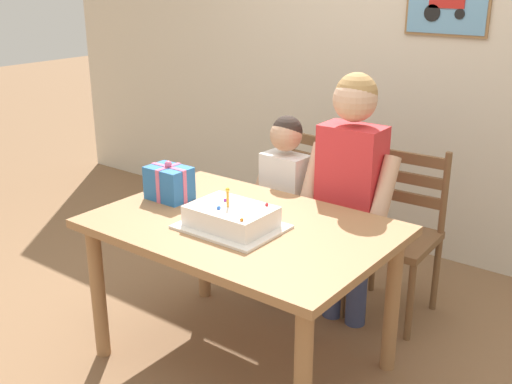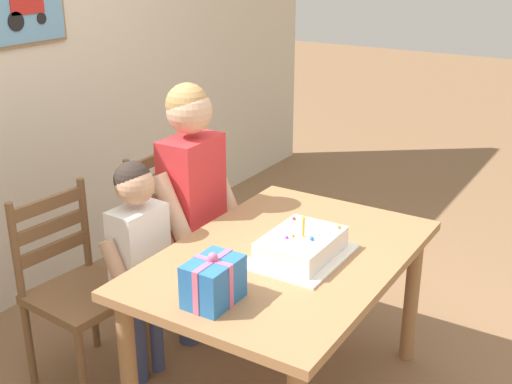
{
  "view_description": "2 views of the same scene",
  "coord_description": "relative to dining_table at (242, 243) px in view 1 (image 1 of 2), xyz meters",
  "views": [
    {
      "loc": [
        1.61,
        -2.01,
        1.81
      ],
      "look_at": [
        0.03,
        0.06,
        0.87
      ],
      "focal_mm": 43.37,
      "sensor_mm": 36.0,
      "label": 1
    },
    {
      "loc": [
        -2.17,
        -1.2,
        1.96
      ],
      "look_at": [
        -0.01,
        0.14,
        0.98
      ],
      "focal_mm": 45.91,
      "sensor_mm": 36.0,
      "label": 2
    }
  ],
  "objects": [
    {
      "name": "birthday_cake",
      "position": [
        0.0,
        -0.07,
        0.15
      ],
      "size": [
        0.44,
        0.34,
        0.19
      ],
      "color": "white",
      "rests_on": "dining_table"
    },
    {
      "name": "chair_left",
      "position": [
        -0.36,
        0.89,
        -0.16
      ],
      "size": [
        0.46,
        0.46,
        0.92
      ],
      "color": "brown",
      "rests_on": "ground"
    },
    {
      "name": "back_wall",
      "position": [
        0.0,
        1.75,
        0.67
      ],
      "size": [
        6.4,
        0.11,
        2.6
      ],
      "color": "beige",
      "rests_on": "ground"
    },
    {
      "name": "ground_plane",
      "position": [
        0.0,
        0.0,
        -0.63
      ],
      "size": [
        20.0,
        20.0,
        0.0
      ],
      "primitive_type": "plane",
      "color": "#846042"
    },
    {
      "name": "chair_right",
      "position": [
        0.36,
        0.89,
        -0.16
      ],
      "size": [
        0.44,
        0.44,
        0.92
      ],
      "color": "brown",
      "rests_on": "ground"
    },
    {
      "name": "child_younger",
      "position": [
        -0.2,
        0.63,
        0.03
      ],
      "size": [
        0.4,
        0.23,
        1.08
      ],
      "color": "#38426B",
      "rests_on": "ground"
    },
    {
      "name": "dining_table",
      "position": [
        0.0,
        0.0,
        0.0
      ],
      "size": [
        1.34,
        0.92,
        0.73
      ],
      "color": "#9E7047",
      "rests_on": "ground"
    },
    {
      "name": "gift_box_red_large",
      "position": [
        -0.48,
        0.03,
        0.18
      ],
      "size": [
        0.22,
        0.16,
        0.2
      ],
      "color": "#286BB7",
      "rests_on": "dining_table"
    },
    {
      "name": "child_older",
      "position": [
        0.2,
        0.63,
        0.19
      ],
      "size": [
        0.49,
        0.28,
        1.35
      ],
      "color": "#38426B",
      "rests_on": "ground"
    }
  ]
}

